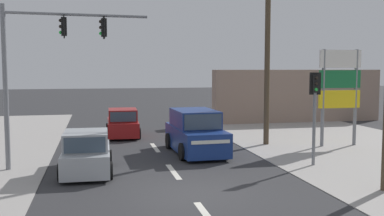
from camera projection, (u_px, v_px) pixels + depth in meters
ground_plane at (191, 195)px, 13.24m from camera, size 140.00×140.00×0.00m
lane_dash_near at (207, 216)px, 11.29m from camera, size 0.20×2.40×0.01m
lane_dash_mid at (173, 172)px, 16.16m from camera, size 0.20×2.40×0.01m
lane_dash_far at (155, 148)px, 21.03m from camera, size 0.20×2.40×0.01m
utility_pole_midground_right at (265, 23)px, 21.34m from camera, size 3.78×0.36×10.93m
traffic_signal_mast at (42, 56)px, 16.42m from camera, size 5.28×0.61×6.00m
pedestal_signal_right_kerb at (315, 103)px, 16.96m from camera, size 0.44×0.30×3.56m
shopping_plaza_sign at (340, 84)px, 21.21m from camera, size 2.10×0.16×4.60m
shopfront_wall_far at (298, 96)px, 30.98m from camera, size 12.00×1.00×3.60m
suv_receding_far at (195, 133)px, 19.64m from camera, size 2.18×4.60×1.90m
hatchback_oncoming_mid at (123, 124)px, 24.34m from camera, size 1.86×3.68×1.53m
hatchback_kerbside_parked at (87, 154)px, 15.86m from camera, size 1.85×3.67×1.53m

